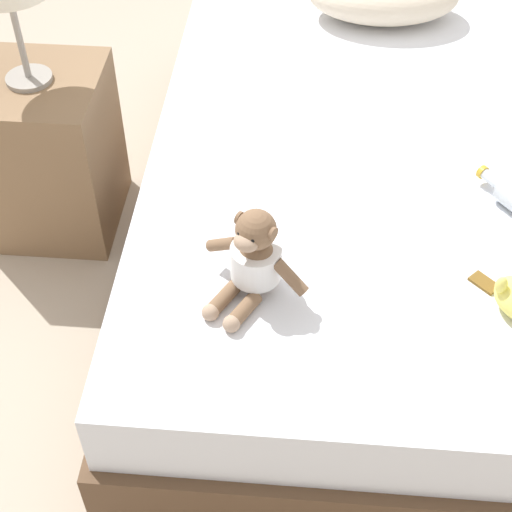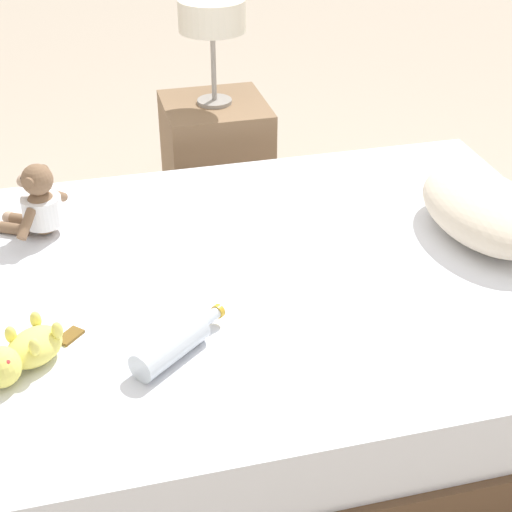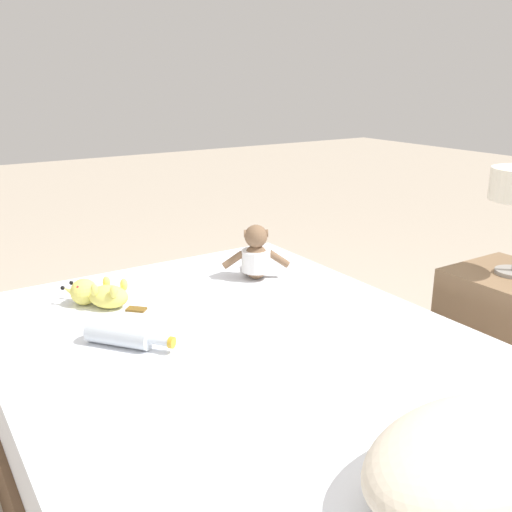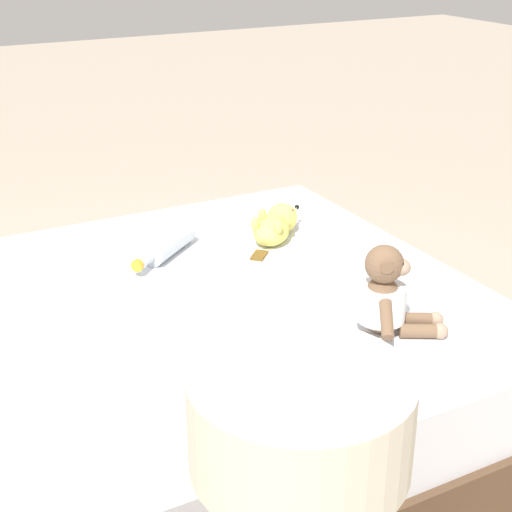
{
  "view_description": "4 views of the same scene",
  "coord_description": "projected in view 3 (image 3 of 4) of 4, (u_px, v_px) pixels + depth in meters",
  "views": [
    {
      "loc": [
        -0.26,
        -1.85,
        1.89
      ],
      "look_at": [
        -0.37,
        -0.58,
        0.58
      ],
      "focal_mm": 54.88,
      "sensor_mm": 36.0,
      "label": 1
    },
    {
      "loc": [
        1.82,
        -0.46,
        1.71
      ],
      "look_at": [
        0.0,
        0.0,
        0.53
      ],
      "focal_mm": 54.59,
      "sensor_mm": 36.0,
      "label": 2
    },
    {
      "loc": [
        0.85,
        1.3,
        1.29
      ],
      "look_at": [
        -0.37,
        -0.58,
        0.58
      ],
      "focal_mm": 39.63,
      "sensor_mm": 36.0,
      "label": 3
    },
    {
      "loc": [
        -1.74,
        0.5,
        1.44
      ],
      "look_at": [
        0.09,
        -0.47,
        0.53
      ],
      "focal_mm": 54.58,
      "sensor_mm": 36.0,
      "label": 4
    }
  ],
  "objects": [
    {
      "name": "ground_plane",
      "position": [
        259.0,
        484.0,
        1.88
      ],
      "size": [
        16.0,
        16.0,
        0.0
      ],
      "primitive_type": "plane",
      "color": "#B7A893"
    },
    {
      "name": "bed",
      "position": [
        259.0,
        423.0,
        1.8
      ],
      "size": [
        1.47,
        2.07,
        0.48
      ],
      "color": "brown",
      "rests_on": "ground_plane"
    },
    {
      "name": "pillow",
      "position": [
        470.0,
        458.0,
        1.14
      ],
      "size": [
        0.54,
        0.35,
        0.17
      ],
      "color": "beige",
      "rests_on": "bed"
    },
    {
      "name": "plush_monkey",
      "position": [
        256.0,
        256.0,
        2.37
      ],
      "size": [
        0.26,
        0.25,
        0.24
      ],
      "color": "brown",
      "rests_on": "bed"
    },
    {
      "name": "plush_yellow_creature",
      "position": [
        98.0,
        294.0,
        2.09
      ],
      "size": [
        0.26,
        0.28,
        0.1
      ],
      "color": "#EAE066",
      "rests_on": "bed"
    },
    {
      "name": "glass_bottle",
      "position": [
        122.0,
        335.0,
        1.78
      ],
      "size": [
        0.23,
        0.27,
        0.08
      ],
      "color": "silver",
      "rests_on": "bed"
    },
    {
      "name": "nightstand",
      "position": [
        504.0,
        339.0,
        2.28
      ],
      "size": [
        0.41,
        0.41,
        0.56
      ],
      "color": "#846647",
      "rests_on": "ground_plane"
    }
  ]
}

